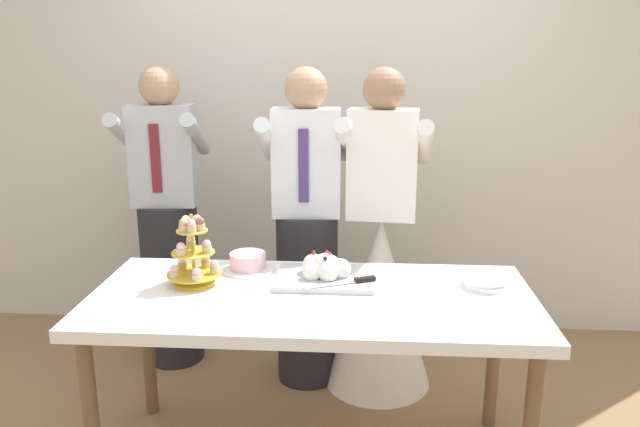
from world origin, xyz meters
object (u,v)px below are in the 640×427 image
plate_stack (485,282)px  person_guest (169,235)px  person_bride (379,280)px  person_groom (307,246)px  cupcake_stand (194,256)px  round_cake (248,263)px  dessert_table (312,311)px  main_cake_tray (325,272)px

plate_stack → person_guest: size_ratio=0.11×
person_bride → person_guest: bearing=170.5°
person_guest → person_groom: bearing=-11.9°
cupcake_stand → round_cake: 0.28m
person_bride → person_guest: size_ratio=1.00×
person_groom → person_guest: 0.80m
person_groom → person_guest: size_ratio=1.00×
person_bride → person_guest: 1.19m
plate_stack → round_cake: round_cake is taller
person_bride → cupcake_stand: bearing=-142.9°
dessert_table → person_bride: bearing=66.8°
person_bride → person_guest: same height
cupcake_stand → person_guest: (-0.36, 0.80, -0.15)m
dessert_table → person_bride: person_bride is taller
cupcake_stand → main_cake_tray: (0.55, 0.07, -0.08)m
cupcake_stand → round_cake: bearing=43.0°
person_groom → person_bride: bearing=-4.4°
dessert_table → person_bride: size_ratio=1.08×
person_groom → person_bride: same height
main_cake_tray → cupcake_stand: bearing=-172.4°
dessert_table → plate_stack: size_ratio=9.94×
person_bride → main_cake_tray: bearing=-115.2°
plate_stack → round_cake: (-1.02, 0.14, 0.01)m
round_cake → person_guest: size_ratio=0.14×
dessert_table → plate_stack: plate_stack is taller
main_cake_tray → person_guest: person_guest is taller
cupcake_stand → round_cake: size_ratio=1.27×
dessert_table → person_groom: 0.72m
main_cake_tray → plate_stack: bearing=-2.4°
person_groom → person_guest: bearing=168.1°
dessert_table → main_cake_tray: (0.04, 0.16, 0.12)m
round_cake → person_groom: bearing=63.6°
person_groom → person_guest: same height
main_cake_tray → round_cake: (-0.35, 0.11, -0.01)m
cupcake_stand → person_guest: 0.89m
person_groom → person_bride: (0.38, -0.03, -0.16)m
main_cake_tray → person_bride: size_ratio=0.26×
round_cake → plate_stack: bearing=-7.6°
main_cake_tray → person_bride: 0.63m
plate_stack → person_guest: (-1.58, 0.75, -0.05)m
cupcake_stand → person_groom: (0.42, 0.64, -0.15)m
cupcake_stand → person_bride: (0.80, 0.61, -0.32)m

